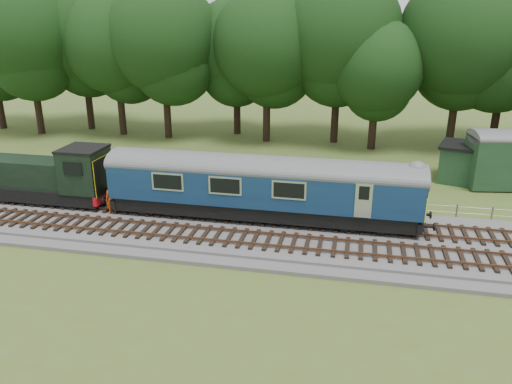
# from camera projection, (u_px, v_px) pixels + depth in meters

# --- Properties ---
(ground) EXTENTS (120.00, 120.00, 0.00)m
(ground) POSITION_uv_depth(u_px,v_px,m) (214.00, 230.00, 28.91)
(ground) COLOR #4D5D22
(ground) RESTS_ON ground
(ballast) EXTENTS (70.00, 7.00, 0.35)m
(ballast) POSITION_uv_depth(u_px,v_px,m) (213.00, 227.00, 28.85)
(ballast) COLOR #4C4C4F
(ballast) RESTS_ON ground
(track_north) EXTENTS (67.20, 2.40, 0.21)m
(track_north) POSITION_uv_depth(u_px,v_px,m) (220.00, 214.00, 30.05)
(track_north) COLOR black
(track_north) RESTS_ON ballast
(track_south) EXTENTS (67.20, 2.40, 0.21)m
(track_south) POSITION_uv_depth(u_px,v_px,m) (205.00, 235.00, 27.29)
(track_south) COLOR black
(track_south) RESTS_ON ballast
(fence) EXTENTS (64.00, 0.12, 1.00)m
(fence) POSITION_uv_depth(u_px,v_px,m) (233.00, 202.00, 33.05)
(fence) COLOR #6B6054
(fence) RESTS_ON ground
(tree_line) EXTENTS (70.00, 8.00, 18.00)m
(tree_line) POSITION_uv_depth(u_px,v_px,m) (277.00, 140.00, 49.15)
(tree_line) COLOR black
(tree_line) RESTS_ON ground
(dmu_railcar) EXTENTS (18.05, 2.86, 3.88)m
(dmu_railcar) POSITION_uv_depth(u_px,v_px,m) (262.00, 183.00, 28.81)
(dmu_railcar) COLOR black
(dmu_railcar) RESTS_ON ground
(shunter_loco) EXTENTS (8.91, 2.60, 3.38)m
(shunter_loco) POSITION_uv_depth(u_px,v_px,m) (47.00, 177.00, 31.72)
(shunter_loco) COLOR black
(shunter_loco) RESTS_ON ground
(worker) EXTENTS (0.80, 0.65, 1.89)m
(worker) POSITION_uv_depth(u_px,v_px,m) (112.00, 199.00, 30.01)
(worker) COLOR #E0440B
(worker) RESTS_ON ballast
(shed) EXTENTS (4.24, 4.24, 2.81)m
(shed) POSITION_uv_depth(u_px,v_px,m) (464.00, 163.00, 36.78)
(shed) COLOR #1B3B20
(shed) RESTS_ON ground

